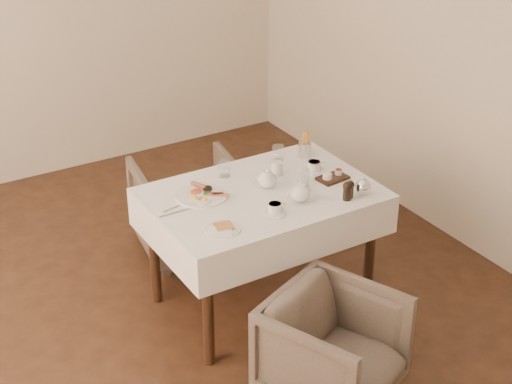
{
  "coord_description": "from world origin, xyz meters",
  "views": [
    {
      "loc": [
        -1.35,
        -3.25,
        2.83
      ],
      "look_at": [
        0.62,
        0.01,
        0.82
      ],
      "focal_mm": 55.0,
      "sensor_mm": 36.0,
      "label": 1
    }
  ],
  "objects_px": {
    "table": "(262,210)",
    "armchair_near": "(333,348)",
    "breakfast_plate": "(201,195)",
    "armchair_far": "(189,207)",
    "teapot_centre": "(267,178)"
  },
  "relations": [
    {
      "from": "armchair_far",
      "to": "table",
      "type": "bearing_deg",
      "value": 104.94
    },
    {
      "from": "armchair_near",
      "to": "breakfast_plate",
      "type": "distance_m",
      "value": 1.13
    },
    {
      "from": "breakfast_plate",
      "to": "armchair_near",
      "type": "bearing_deg",
      "value": -74.59
    },
    {
      "from": "table",
      "to": "armchair_far",
      "type": "distance_m",
      "value": 0.85
    },
    {
      "from": "table",
      "to": "armchair_far",
      "type": "relative_size",
      "value": 1.87
    },
    {
      "from": "teapot_centre",
      "to": "armchair_near",
      "type": "bearing_deg",
      "value": -79.33
    },
    {
      "from": "table",
      "to": "armchair_near",
      "type": "relative_size",
      "value": 2.05
    },
    {
      "from": "armchair_near",
      "to": "table",
      "type": "bearing_deg",
      "value": 60.31
    },
    {
      "from": "table",
      "to": "armchair_near",
      "type": "bearing_deg",
      "value": -96.97
    },
    {
      "from": "armchair_near",
      "to": "armchair_far",
      "type": "xyz_separation_m",
      "value": [
        0.02,
        1.65,
        0.03
      ]
    },
    {
      "from": "armchair_near",
      "to": "armchair_far",
      "type": "height_order",
      "value": "armchair_far"
    },
    {
      "from": "table",
      "to": "breakfast_plate",
      "type": "height_order",
      "value": "breakfast_plate"
    },
    {
      "from": "breakfast_plate",
      "to": "teapot_centre",
      "type": "distance_m",
      "value": 0.39
    },
    {
      "from": "table",
      "to": "breakfast_plate",
      "type": "xyz_separation_m",
      "value": [
        -0.32,
        0.13,
        0.13
      ]
    },
    {
      "from": "table",
      "to": "armchair_far",
      "type": "height_order",
      "value": "table"
    }
  ]
}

